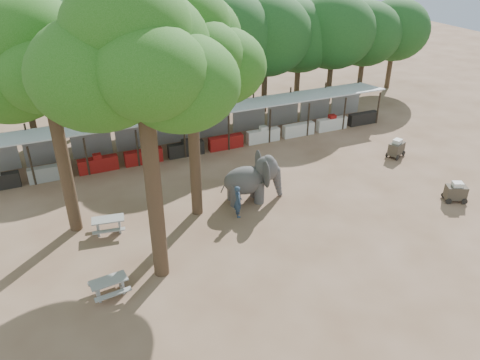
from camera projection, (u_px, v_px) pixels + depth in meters
name	position (u px, v px, depth m)	size (l,w,h in m)	color
ground	(305.00, 264.00, 20.77)	(100.00, 100.00, 0.00)	brown
vendor_stalls	(201.00, 130.00, 31.37)	(28.00, 2.99, 2.80)	#ADB1B6
yard_tree_left	(40.00, 63.00, 19.46)	(7.10, 6.90, 11.02)	#332316
yard_tree_center	(135.00, 59.00, 16.00)	(7.10, 6.90, 12.04)	#332316
yard_tree_back	(185.00, 47.00, 20.60)	(7.10, 6.90, 11.36)	#332316
backdrop_trees	(175.00, 49.00, 33.47)	(46.46, 5.95, 8.33)	#332316
elephant	(253.00, 179.00, 25.11)	(3.45, 2.59, 2.58)	#3B3938
handler	(238.00, 201.00, 23.86)	(0.63, 0.42, 1.75)	#26384C
picnic_table_near	(109.00, 285.00, 18.86)	(1.60, 1.47, 0.73)	gray
picnic_table_far	(108.00, 223.00, 22.76)	(1.71, 1.58, 0.76)	gray
cart_front	(456.00, 192.00, 25.34)	(1.39, 1.19, 1.15)	#352D24
cart_back	(396.00, 148.00, 30.30)	(1.44, 1.22, 1.20)	#352D24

